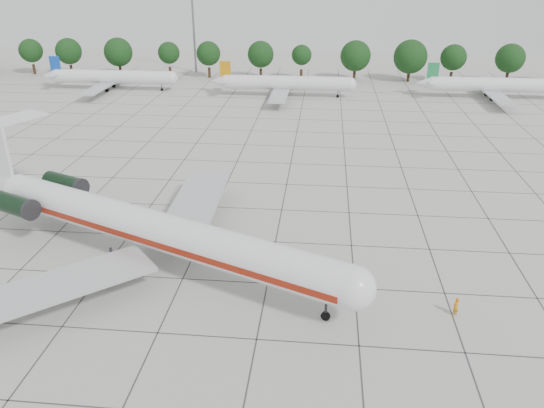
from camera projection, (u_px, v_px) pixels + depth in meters
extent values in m
plane|color=#B9B8B1|center=(276.00, 242.00, 56.18)|extent=(260.00, 260.00, 0.00)
cube|color=#383838|center=(286.00, 187.00, 69.73)|extent=(170.00, 170.00, 0.02)
cylinder|color=silver|center=(156.00, 230.00, 50.24)|extent=(37.93, 19.28, 3.65)
sphere|color=silver|center=(353.00, 288.00, 41.39)|extent=(3.65, 3.65, 3.65)
cone|color=silver|center=(2.00, 185.00, 60.32)|extent=(6.53, 5.56, 3.65)
cube|color=maroon|center=(169.00, 225.00, 51.81)|extent=(35.48, 15.56, 0.61)
cube|color=maroon|center=(143.00, 241.00, 48.89)|extent=(35.48, 15.56, 0.61)
cube|color=#B7BABC|center=(197.00, 201.00, 59.97)|extent=(5.49, 16.70, 0.33)
cube|color=#B7BABC|center=(53.00, 287.00, 44.21)|extent=(15.80, 14.78, 0.33)
cube|color=black|center=(60.00, 186.00, 59.20)|extent=(2.80, 2.29, 0.28)
cylinder|color=black|center=(65.00, 184.00, 59.81)|extent=(5.70, 4.05, 2.10)
cube|color=black|center=(21.00, 202.00, 55.26)|extent=(2.80, 2.29, 0.28)
cylinder|color=black|center=(15.00, 205.00, 54.64)|extent=(5.70, 4.05, 2.10)
cylinder|color=black|center=(326.00, 309.00, 43.55)|extent=(0.29, 0.29, 2.10)
cylinder|color=black|center=(325.00, 316.00, 43.83)|extent=(0.83, 0.59, 0.77)
cylinder|color=black|center=(152.00, 233.00, 55.00)|extent=(0.35, 0.35, 1.99)
cylinder|color=black|center=(153.00, 240.00, 55.37)|extent=(1.28, 1.05, 1.11)
cylinder|color=black|center=(112.00, 257.00, 50.45)|extent=(0.35, 0.35, 1.99)
cylinder|color=black|center=(113.00, 265.00, 50.82)|extent=(1.28, 1.05, 1.11)
imported|color=orange|center=(456.00, 306.00, 44.23)|extent=(0.75, 0.73, 1.73)
cylinder|color=silver|center=(113.00, 77.00, 121.16)|extent=(27.20, 3.00, 3.00)
cube|color=#B7BABC|center=(110.00, 82.00, 121.75)|extent=(3.50, 27.20, 0.25)
cube|color=#0D3EA9|center=(55.00, 64.00, 121.28)|extent=(2.40, 0.25, 3.60)
cylinder|color=black|center=(114.00, 86.00, 124.32)|extent=(0.80, 0.45, 0.80)
cylinder|color=black|center=(107.00, 90.00, 120.34)|extent=(0.80, 0.45, 0.80)
cylinder|color=silver|center=(287.00, 83.00, 115.16)|extent=(27.20, 3.00, 3.00)
cube|color=#B7BABC|center=(282.00, 88.00, 115.75)|extent=(3.50, 27.20, 0.25)
cube|color=#C07D0B|center=(225.00, 70.00, 115.29)|extent=(2.40, 0.25, 3.60)
cylinder|color=black|center=(283.00, 92.00, 118.32)|extent=(0.80, 0.45, 0.80)
cylinder|color=black|center=(281.00, 97.00, 114.35)|extent=(0.80, 0.45, 0.80)
cylinder|color=silver|center=(496.00, 85.00, 113.44)|extent=(27.20, 3.00, 3.00)
cube|color=#B7BABC|center=(490.00, 90.00, 114.03)|extent=(3.50, 27.20, 0.25)
cube|color=#1A753D|center=(433.00, 71.00, 113.57)|extent=(2.40, 0.25, 3.60)
cylinder|color=black|center=(486.00, 94.00, 116.61)|extent=(0.80, 0.45, 0.80)
cylinder|color=black|center=(492.00, 99.00, 112.63)|extent=(0.80, 0.45, 0.80)
cylinder|color=#332114|center=(34.00, 69.00, 138.96)|extent=(0.70, 0.70, 2.50)
sphere|color=black|center=(31.00, 51.00, 136.98)|extent=(5.94, 5.94, 5.94)
cylinder|color=#332114|center=(71.00, 70.00, 138.04)|extent=(0.70, 0.70, 2.50)
sphere|color=black|center=(69.00, 51.00, 136.06)|extent=(6.57, 6.57, 6.57)
cylinder|color=#332114|center=(120.00, 71.00, 136.85)|extent=(0.70, 0.70, 2.50)
sphere|color=black|center=(118.00, 52.00, 134.87)|extent=(7.15, 7.15, 7.15)
cylinder|color=#332114|center=(170.00, 72.00, 135.66)|extent=(0.70, 0.70, 2.50)
sphere|color=black|center=(169.00, 53.00, 133.68)|extent=(5.43, 5.43, 5.43)
cylinder|color=#332114|center=(209.00, 73.00, 134.75)|extent=(0.70, 0.70, 2.50)
sphere|color=black|center=(208.00, 53.00, 132.76)|extent=(5.99, 5.99, 5.99)
cylinder|color=#332114|center=(261.00, 74.00, 133.56)|extent=(0.70, 0.70, 2.50)
sphere|color=black|center=(261.00, 54.00, 131.57)|extent=(6.50, 6.50, 6.50)
cylinder|color=#332114|center=(301.00, 74.00, 132.64)|extent=(0.70, 0.70, 2.50)
sphere|color=black|center=(302.00, 55.00, 130.65)|extent=(4.93, 4.93, 4.93)
cylinder|color=#332114|center=(354.00, 75.00, 131.45)|extent=(0.70, 0.70, 2.50)
sphere|color=black|center=(356.00, 56.00, 129.46)|extent=(7.40, 7.40, 7.40)
cylinder|color=#332114|center=(408.00, 76.00, 130.26)|extent=(0.70, 0.70, 2.50)
sphere|color=black|center=(410.00, 57.00, 128.27)|extent=(8.08, 8.08, 8.08)
cylinder|color=#332114|center=(451.00, 77.00, 129.34)|extent=(0.70, 0.70, 2.50)
sphere|color=black|center=(454.00, 57.00, 127.35)|extent=(6.17, 6.17, 6.17)
cylinder|color=#332114|center=(507.00, 78.00, 128.15)|extent=(0.70, 0.70, 2.50)
sphere|color=black|center=(510.00, 58.00, 126.17)|extent=(6.82, 6.82, 6.82)
cylinder|color=slate|center=(193.00, 23.00, 136.84)|extent=(0.56, 0.56, 25.00)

